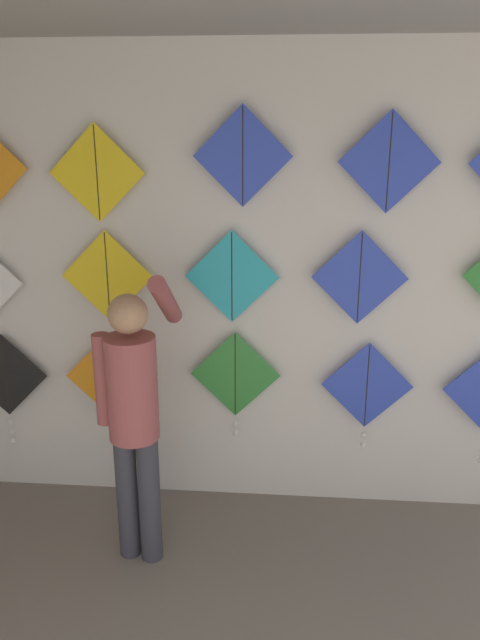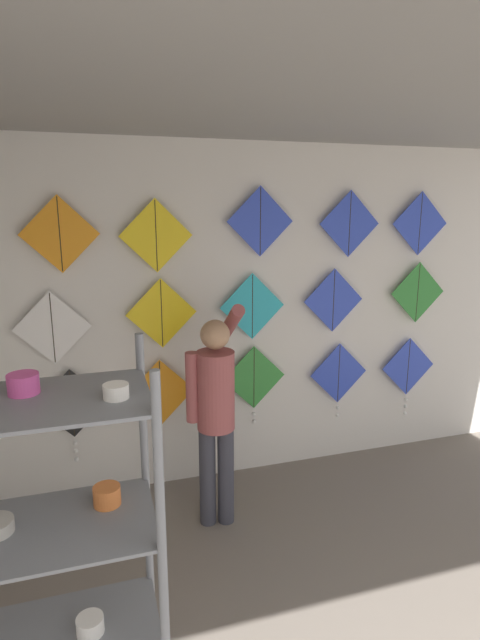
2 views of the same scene
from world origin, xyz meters
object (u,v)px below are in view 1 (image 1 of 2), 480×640
object	(u,v)px
kite_2	(235,378)
kite_8	(360,278)
shopkeeper	(134,406)
kite_0	(6,381)
kite_3	(367,389)
kite_12	(243,156)
kite_6	(107,276)
kite_1	(109,377)
kite_11	(97,173)
kite_7	(232,277)
kite_13	(389,162)

from	to	relation	value
kite_2	kite_8	size ratio (longest dim) A/B	1.25
shopkeeper	kite_0	world-z (taller)	shopkeeper
kite_3	kite_12	world-z (taller)	kite_12
kite_3	kite_6	xyz separation A→B (m)	(-1.57, 0.00, 0.68)
kite_1	kite_11	xyz separation A→B (m)	(0.01, 0.00, 1.25)
kite_2	kite_8	bearing A→B (deg)	0.05
kite_8	kite_12	size ratio (longest dim) A/B	1.00
kite_0	kite_1	distance (m)	0.68
kite_11	kite_1	bearing A→B (deg)	180.00
kite_8	kite_11	bearing A→B (deg)	180.00
kite_3	kite_11	bearing A→B (deg)	179.98
kite_1	kite_3	size ratio (longest dim) A/B	0.80
kite_6	kite_7	bearing A→B (deg)	0.00
kite_8	kite_13	distance (m)	0.66
kite_0	kite_6	world-z (taller)	kite_6
kite_13	kite_1	bearing A→B (deg)	180.00
shopkeeper	kite_12	size ratio (longest dim) A/B	2.98
kite_2	kite_13	world-z (taller)	kite_13
kite_0	kite_2	distance (m)	1.47
kite_12	kite_3	bearing A→B (deg)	-0.05
kite_2	kite_11	xyz separation A→B (m)	(-0.78, 0.00, 1.23)
kite_11	kite_7	bearing A→B (deg)	0.00
kite_11	kite_13	size ratio (longest dim) A/B	1.00
kite_2	kite_0	bearing A→B (deg)	-179.99
shopkeeper	kite_6	size ratio (longest dim) A/B	2.98
shopkeeper	kite_12	world-z (taller)	kite_12
kite_2	kite_11	distance (m)	1.46
kite_1	kite_8	bearing A→B (deg)	0.00
shopkeeper	kite_3	bearing A→B (deg)	34.75
shopkeeper	kite_2	bearing A→B (deg)	60.62
kite_3	kite_13	size ratio (longest dim) A/B	1.25
kite_0	kite_7	xyz separation A→B (m)	(1.46, 0.00, 0.71)
shopkeeper	kite_6	xyz separation A→B (m)	(-0.28, 0.59, 0.56)
kite_12	shopkeeper	bearing A→B (deg)	-132.12
kite_3	kite_12	xyz separation A→B (m)	(-0.76, 0.00, 1.37)
kite_8	kite_13	world-z (taller)	kite_13
kite_6	kite_12	distance (m)	1.07
kite_7	kite_12	world-z (taller)	kite_12
kite_0	kite_7	world-z (taller)	kite_7
shopkeeper	kite_13	xyz separation A→B (m)	(1.33, 0.59, 1.23)
kite_11	kite_12	xyz separation A→B (m)	(0.83, 0.00, 0.10)
kite_7	kite_11	distance (m)	0.96
kite_3	kite_12	bearing A→B (deg)	179.95
kite_7	kite_8	bearing A→B (deg)	0.00
kite_2	kite_13	bearing A→B (deg)	0.05
shopkeeper	kite_11	size ratio (longest dim) A/B	2.98
kite_8	kite_6	bearing A→B (deg)	180.00
kite_8	kite_11	world-z (taller)	kite_11
kite_6	kite_8	bearing A→B (deg)	0.00
kite_0	kite_3	distance (m)	2.28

